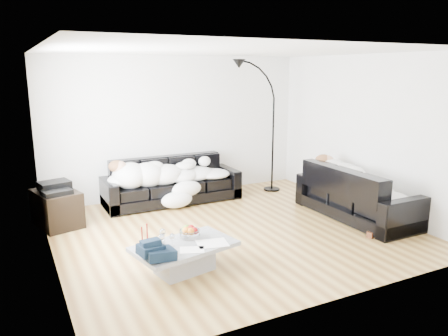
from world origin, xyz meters
name	(u,v)px	position (x,y,z in m)	size (l,w,h in m)	color
ground	(233,231)	(0.00, 0.00, 0.00)	(5.00, 5.00, 0.00)	#905F2B
wall_back	(177,127)	(0.00, 2.25, 1.30)	(5.00, 0.02, 2.60)	silver
wall_left	(46,161)	(-2.50, 0.00, 1.30)	(0.02, 4.50, 2.60)	silver
wall_right	(365,134)	(2.50, 0.00, 1.30)	(0.02, 4.50, 2.60)	silver
ceiling	(234,51)	(0.00, 0.00, 2.60)	(5.00, 5.00, 0.00)	white
sofa_back	(172,181)	(-0.30, 1.78, 0.40)	(2.42, 0.84, 0.79)	black
sofa_right	(357,192)	(2.07, -0.35, 0.42)	(2.08, 0.89, 0.84)	black
sleeper_back	(173,169)	(-0.30, 1.73, 0.63)	(2.05, 0.71, 0.41)	white
sleeper_right	(358,179)	(2.07, -0.35, 0.64)	(1.78, 0.75, 0.44)	white
teal_cushion	(329,167)	(2.01, 0.29, 0.72)	(0.36, 0.30, 0.20)	#0F6C51
coffee_table	(185,258)	(-1.14, -0.93, 0.17)	(1.17, 0.68, 0.34)	#939699
fruit_bowl	(190,231)	(-1.00, -0.76, 0.42)	(0.25, 0.25, 0.16)	white
wine_glass_a	(163,236)	(-1.35, -0.77, 0.43)	(0.07, 0.07, 0.18)	white
wine_glass_b	(162,242)	(-1.42, -0.93, 0.43)	(0.07, 0.07, 0.18)	white
wine_glass_c	(172,240)	(-1.28, -0.91, 0.42)	(0.06, 0.06, 0.15)	white
candle_left	(142,236)	(-1.59, -0.73, 0.45)	(0.04, 0.04, 0.22)	maroon
candle_right	(147,233)	(-1.51, -0.68, 0.46)	(0.04, 0.04, 0.24)	maroon
newspaper_a	(212,243)	(-0.84, -1.05, 0.35)	(0.36, 0.27, 0.01)	silver
newspaper_b	(192,250)	(-1.12, -1.12, 0.35)	(0.28, 0.20, 0.01)	silver
navy_jacket	(155,245)	(-1.57, -1.17, 0.51)	(0.34, 0.28, 0.17)	black
shoes	(375,231)	(1.80, -1.04, 0.05)	(0.43, 0.31, 0.10)	#472311
av_cabinet	(57,208)	(-2.30, 1.42, 0.27)	(0.55, 0.80, 0.55)	black
stereo	(55,187)	(-2.30, 1.42, 0.61)	(0.44, 0.34, 0.13)	black
floor_lamp	(273,135)	(1.75, 1.66, 1.11)	(0.81, 0.32, 2.23)	black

